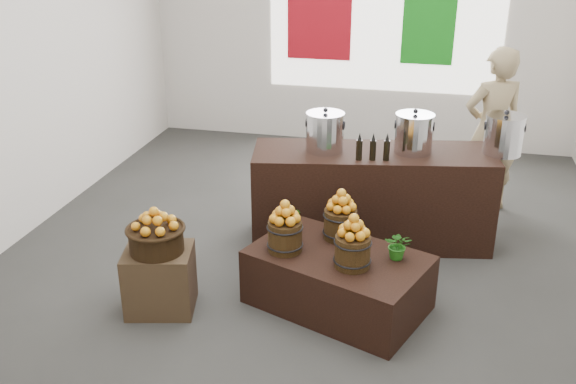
% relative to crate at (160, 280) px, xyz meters
% --- Properties ---
extents(ground, '(7.00, 7.00, 0.00)m').
position_rel_crate_xyz_m(ground, '(1.06, 1.27, -0.28)').
color(ground, '#31312F').
rests_on(ground, ground).
extents(back_wall, '(6.00, 0.04, 4.00)m').
position_rel_crate_xyz_m(back_wall, '(1.06, 4.77, 1.72)').
color(back_wall, beige).
rests_on(back_wall, ground).
extents(back_opening, '(3.20, 0.02, 2.40)m').
position_rel_crate_xyz_m(back_opening, '(1.36, 4.75, 1.72)').
color(back_opening, white).
rests_on(back_opening, back_wall).
extents(deco_red_left, '(0.90, 0.04, 1.40)m').
position_rel_crate_xyz_m(deco_red_left, '(0.46, 4.74, 1.62)').
color(deco_red_left, '#A40C18').
rests_on(deco_red_left, back_wall).
extents(deco_green_right, '(0.70, 0.04, 1.00)m').
position_rel_crate_xyz_m(deco_green_right, '(1.96, 4.74, 1.42)').
color(deco_green_right, '#137E17').
rests_on(deco_green_right, back_wall).
extents(crate, '(0.64, 0.57, 0.55)m').
position_rel_crate_xyz_m(crate, '(0.00, 0.00, 0.00)').
color(crate, '#44351F').
rests_on(crate, ground).
extents(wicker_basket, '(0.44, 0.44, 0.20)m').
position_rel_crate_xyz_m(wicker_basket, '(0.00, 0.00, 0.38)').
color(wicker_basket, black).
rests_on(wicker_basket, crate).
extents(apples_in_basket, '(0.35, 0.35, 0.19)m').
position_rel_crate_xyz_m(apples_in_basket, '(0.00, 0.00, 0.57)').
color(apples_in_basket, '#912004').
rests_on(apples_in_basket, wicker_basket).
extents(display_table, '(1.65, 1.34, 0.49)m').
position_rel_crate_xyz_m(display_table, '(1.44, 0.38, -0.03)').
color(display_table, black).
rests_on(display_table, ground).
extents(apple_bucket_front_left, '(0.29, 0.29, 0.26)m').
position_rel_crate_xyz_m(apple_bucket_front_left, '(0.99, 0.35, 0.35)').
color(apple_bucket_front_left, '#38250F').
rests_on(apple_bucket_front_left, display_table).
extents(apples_in_bucket_front_left, '(0.21, 0.21, 0.19)m').
position_rel_crate_xyz_m(apples_in_bucket_front_left, '(0.99, 0.35, 0.58)').
color(apples_in_bucket_front_left, '#912004').
rests_on(apples_in_bucket_front_left, apple_bucket_front_left).
extents(apple_bucket_front_right, '(0.29, 0.29, 0.26)m').
position_rel_crate_xyz_m(apple_bucket_front_right, '(1.58, 0.21, 0.35)').
color(apple_bucket_front_right, '#38250F').
rests_on(apple_bucket_front_right, display_table).
extents(apples_in_bucket_front_right, '(0.21, 0.21, 0.19)m').
position_rel_crate_xyz_m(apples_in_bucket_front_right, '(1.58, 0.21, 0.58)').
color(apples_in_bucket_front_right, '#912004').
rests_on(apples_in_bucket_front_right, apple_bucket_front_right).
extents(apple_bucket_rear, '(0.29, 0.29, 0.26)m').
position_rel_crate_xyz_m(apple_bucket_rear, '(1.41, 0.68, 0.35)').
color(apple_bucket_rear, '#38250F').
rests_on(apple_bucket_rear, display_table).
extents(apples_in_bucket_rear, '(0.21, 0.21, 0.19)m').
position_rel_crate_xyz_m(apples_in_bucket_rear, '(1.41, 0.68, 0.58)').
color(apples_in_bucket_rear, '#912004').
rests_on(apples_in_bucket_rear, apple_bucket_rear).
extents(herb_garnish_right, '(0.22, 0.19, 0.24)m').
position_rel_crate_xyz_m(herb_garnish_right, '(1.93, 0.42, 0.34)').
color(herb_garnish_right, '#1B5D13').
rests_on(herb_garnish_right, display_table).
extents(herb_garnish_left, '(0.15, 0.12, 0.24)m').
position_rel_crate_xyz_m(herb_garnish_left, '(0.99, 0.69, 0.34)').
color(herb_garnish_left, '#1B5D13').
rests_on(herb_garnish_left, display_table).
extents(counter, '(2.45, 1.15, 0.96)m').
position_rel_crate_xyz_m(counter, '(1.58, 1.67, 0.20)').
color(counter, black).
rests_on(counter, ground).
extents(stock_pot_left, '(0.36, 0.36, 0.36)m').
position_rel_crate_xyz_m(stock_pot_left, '(1.10, 1.58, 0.87)').
color(stock_pot_left, silver).
rests_on(stock_pot_left, counter).
extents(stock_pot_center, '(0.36, 0.36, 0.36)m').
position_rel_crate_xyz_m(stock_pot_center, '(1.95, 1.73, 0.87)').
color(stock_pot_center, silver).
rests_on(stock_pot_center, counter).
extents(stock_pot_right, '(0.36, 0.36, 0.36)m').
position_rel_crate_xyz_m(stock_pot_right, '(2.79, 1.89, 0.87)').
color(stock_pot_right, silver).
rests_on(stock_pot_right, counter).
extents(oil_cruets, '(0.26, 0.11, 0.27)m').
position_rel_crate_xyz_m(oil_cruets, '(1.62, 1.44, 0.82)').
color(oil_cruets, black).
rests_on(oil_cruets, counter).
extents(shopper, '(0.79, 0.67, 1.84)m').
position_rel_crate_xyz_m(shopper, '(2.76, 2.76, 0.64)').
color(shopper, '#907D58').
rests_on(shopper, ground).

